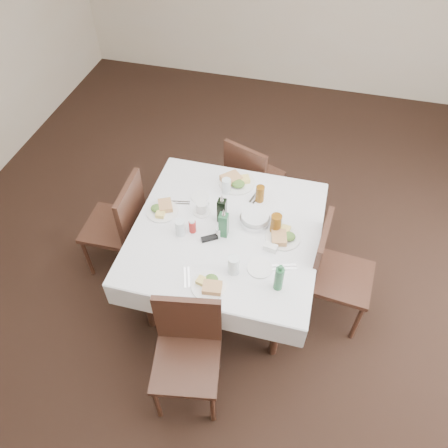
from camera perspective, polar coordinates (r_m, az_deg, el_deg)
name	(u,v)px	position (r m, az deg, el deg)	size (l,w,h in m)	color
ground_plane	(249,296)	(3.78, 3.29, -9.34)	(7.00, 7.00, 0.00)	black
room_shell	(262,130)	(2.52, 4.98, 12.11)	(6.04, 7.04, 2.80)	#C5B093
dining_table	(227,236)	(3.28, 0.34, -1.57)	(1.37, 1.37, 0.76)	black
chair_north	(250,176)	(4.02, 3.48, 6.31)	(0.55, 0.55, 0.89)	black
chair_south	(187,346)	(2.98, -4.80, -15.59)	(0.50, 0.50, 0.92)	black
chair_east	(332,268)	(3.37, 13.88, -5.60)	(0.49, 0.49, 0.95)	black
chair_west	(121,222)	(3.66, -13.24, 0.31)	(0.46, 0.46, 0.95)	black
meal_north	(236,181)	(3.55, 1.57, 5.60)	(0.29, 0.29, 0.06)	white
meal_south	(210,285)	(2.90, -1.88, -7.92)	(0.24, 0.24, 0.05)	white
meal_east	(283,236)	(3.18, 7.70, -1.62)	(0.26, 0.26, 0.06)	white
meal_west	(162,209)	(3.36, -8.10, 1.94)	(0.25, 0.25, 0.05)	white
side_plate_a	(200,197)	(3.45, -3.18, 3.60)	(0.14, 0.14, 0.01)	white
side_plate_b	(260,268)	(3.00, 4.69, -5.76)	(0.17, 0.17, 0.01)	white
water_n	(226,186)	(3.45, 0.31, 4.97)	(0.07, 0.07, 0.13)	silver
water_s	(234,265)	(2.93, 1.25, -5.38)	(0.08, 0.08, 0.15)	silver
water_e	(277,221)	(3.20, 6.94, 0.42)	(0.08, 0.08, 0.15)	silver
water_w	(180,228)	(3.16, -5.73, -0.47)	(0.07, 0.07, 0.13)	silver
iced_tea_a	(260,194)	(3.39, 4.72, 3.96)	(0.07, 0.07, 0.14)	brown
iced_tea_b	(276,224)	(3.17, 6.78, 0.01)	(0.08, 0.08, 0.17)	brown
bread_basket	(255,219)	(3.25, 4.07, 0.71)	(0.23, 0.23, 0.08)	silver
oil_cruet_dark	(222,210)	(3.20, -0.27, 1.90)	(0.06, 0.06, 0.26)	black
oil_cruet_green	(224,224)	(3.10, -0.05, 0.00)	(0.06, 0.06, 0.26)	#215A33
ketchup_bottle	(192,226)	(3.18, -4.15, -0.29)	(0.05, 0.05, 0.11)	#AE1D1A
salt_shaker	(218,232)	(3.15, -0.74, -1.11)	(0.03, 0.03, 0.08)	white
pepper_shaker	(220,231)	(3.16, -0.47, -0.92)	(0.03, 0.03, 0.07)	#422A1E
coffee_mug	(202,208)	(3.31, -2.92, 2.09)	(0.13, 0.13, 0.10)	white
sunglasses	(209,238)	(3.15, -1.91, -1.86)	(0.12, 0.10, 0.03)	black
green_bottle	(279,278)	(2.85, 7.19, -7.04)	(0.06, 0.06, 0.23)	#215A33
sugar_caddy	(271,247)	(3.10, 6.10, -3.05)	(0.10, 0.07, 0.05)	white
cutlery_n	(257,196)	(3.47, 4.29, 3.71)	(0.10, 0.20, 0.01)	silver
cutlery_s	(187,277)	(2.96, -4.87, -6.93)	(0.10, 0.17, 0.01)	silver
cutlery_e	(282,267)	(3.03, 7.57, -5.60)	(0.21, 0.10, 0.01)	silver
cutlery_w	(180,203)	(3.42, -5.81, 2.78)	(0.16, 0.07, 0.01)	silver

